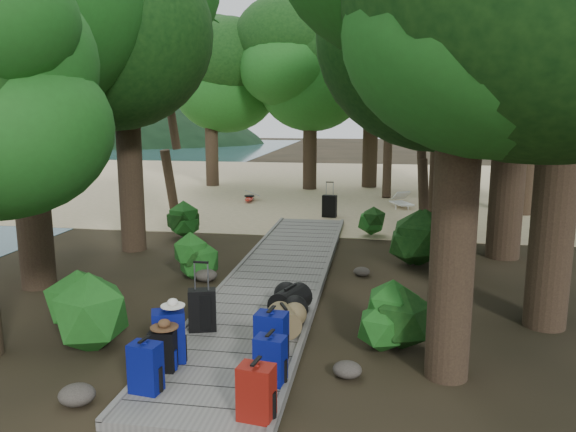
% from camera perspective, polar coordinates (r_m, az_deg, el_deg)
% --- Properties ---
extents(ground, '(120.00, 120.00, 0.00)m').
position_cam_1_polar(ground, '(11.06, -1.87, -7.88)').
color(ground, '#332819').
rests_on(ground, ground).
extents(sand_beach, '(40.00, 22.00, 0.02)m').
position_cam_1_polar(sand_beach, '(26.60, 4.76, 3.11)').
color(sand_beach, '#CEB48B').
rests_on(sand_beach, ground).
extents(distant_hill, '(32.00, 16.00, 12.00)m').
position_cam_1_polar(distant_hill, '(71.95, -26.74, 6.80)').
color(distant_hill, black).
rests_on(distant_hill, ground).
extents(boardwalk, '(2.00, 12.00, 0.12)m').
position_cam_1_polar(boardwalk, '(11.98, -0.95, -6.10)').
color(boardwalk, slate).
rests_on(boardwalk, ground).
extents(backpack_left_a, '(0.40, 0.31, 0.70)m').
position_cam_1_polar(backpack_left_a, '(7.30, -14.27, -14.45)').
color(backpack_left_a, '#0C0B6F').
rests_on(backpack_left_a, boardwalk).
extents(backpack_left_b, '(0.35, 0.26, 0.62)m').
position_cam_1_polar(backpack_left_b, '(7.80, -12.60, -12.98)').
color(backpack_left_b, black).
rests_on(backpack_left_b, boardwalk).
extents(backpack_left_c, '(0.52, 0.45, 0.81)m').
position_cam_1_polar(backpack_left_c, '(8.00, -12.03, -11.60)').
color(backpack_left_c, '#0C0B6F').
rests_on(backpack_left_c, boardwalk).
extents(backpack_left_d, '(0.37, 0.30, 0.48)m').
position_cam_1_polar(backpack_left_d, '(9.37, -8.73, -9.15)').
color(backpack_left_d, '#0C0B6F').
rests_on(backpack_left_d, boardwalk).
extents(backpack_right_a, '(0.43, 0.34, 0.70)m').
position_cam_1_polar(backpack_right_a, '(6.54, -3.23, -17.18)').
color(backpack_right_a, maroon).
rests_on(backpack_right_a, boardwalk).
extents(backpack_right_b, '(0.42, 0.33, 0.68)m').
position_cam_1_polar(backpack_right_b, '(7.29, -1.81, -14.17)').
color(backpack_right_b, '#0C0B6F').
rests_on(backpack_right_b, boardwalk).
extents(backpack_right_c, '(0.46, 0.36, 0.73)m').
position_cam_1_polar(backpack_right_c, '(7.94, -1.70, -11.82)').
color(backpack_right_c, '#0C0B6F').
rests_on(backpack_right_c, boardwalk).
extents(backpack_right_d, '(0.33, 0.24, 0.48)m').
position_cam_1_polar(backpack_right_d, '(8.12, -1.38, -12.26)').
color(backpack_right_d, '#44431D').
rests_on(backpack_right_d, boardwalk).
extents(duffel_right_khaki, '(0.63, 0.73, 0.41)m').
position_cam_1_polar(duffel_right_khaki, '(8.84, -0.43, -10.54)').
color(duffel_right_khaki, brown).
rests_on(duffel_right_khaki, boardwalk).
extents(duffel_right_black, '(0.69, 0.86, 0.47)m').
position_cam_1_polar(duffel_right_black, '(9.57, 0.24, -8.65)').
color(duffel_right_black, black).
rests_on(duffel_right_black, boardwalk).
extents(suitcase_on_boardwalk, '(0.48, 0.35, 0.66)m').
position_cam_1_polar(suitcase_on_boardwalk, '(8.99, -8.70, -9.42)').
color(suitcase_on_boardwalk, black).
rests_on(suitcase_on_boardwalk, boardwalk).
extents(lone_suitcase_on_sand, '(0.49, 0.32, 0.73)m').
position_cam_1_polar(lone_suitcase_on_sand, '(18.64, 4.24, 1.00)').
color(lone_suitcase_on_sand, black).
rests_on(lone_suitcase_on_sand, sand_beach).
extents(hat_brown, '(0.37, 0.37, 0.11)m').
position_cam_1_polar(hat_brown, '(7.62, -12.47, -10.61)').
color(hat_brown, '#51351E').
rests_on(hat_brown, backpack_left_b).
extents(hat_white, '(0.33, 0.33, 0.11)m').
position_cam_1_polar(hat_white, '(7.80, -11.63, -8.57)').
color(hat_white, silver).
rests_on(hat_white, backpack_left_c).
extents(kayak, '(0.97, 2.91, 0.29)m').
position_cam_1_polar(kayak, '(21.98, -3.95, 1.91)').
color(kayak, '#B41A0F').
rests_on(kayak, sand_beach).
extents(sun_lounger, '(1.11, 1.71, 0.53)m').
position_cam_1_polar(sun_lounger, '(20.83, 11.48, 1.56)').
color(sun_lounger, silver).
rests_on(sun_lounger, sand_beach).
extents(tree_right_a, '(4.94, 4.94, 8.23)m').
position_cam_1_polar(tree_right_a, '(7.37, 17.39, 14.79)').
color(tree_right_a, black).
rests_on(tree_right_a, ground).
extents(tree_right_b, '(5.40, 5.40, 9.64)m').
position_cam_1_polar(tree_right_b, '(9.87, 26.80, 17.15)').
color(tree_right_b, black).
rests_on(tree_right_b, ground).
extents(tree_right_c, '(5.48, 5.48, 9.49)m').
position_cam_1_polar(tree_right_c, '(12.37, 17.57, 15.90)').
color(tree_right_c, black).
rests_on(tree_right_c, ground).
extents(tree_right_d, '(6.19, 6.19, 11.35)m').
position_cam_1_polar(tree_right_d, '(14.39, 22.48, 18.53)').
color(tree_right_d, black).
rests_on(tree_right_d, ground).
extents(tree_right_e, '(4.42, 4.42, 7.95)m').
position_cam_1_polar(tree_right_e, '(16.75, 15.49, 11.88)').
color(tree_right_e, black).
rests_on(tree_right_e, ground).
extents(tree_right_f, '(5.13, 5.13, 9.16)m').
position_cam_1_polar(tree_right_f, '(20.54, 23.62, 12.80)').
color(tree_right_f, black).
rests_on(tree_right_f, ground).
extents(tree_left_b, '(5.34, 5.34, 9.62)m').
position_cam_1_polar(tree_left_b, '(12.11, -25.70, 15.77)').
color(tree_left_b, black).
rests_on(tree_left_b, ground).
extents(tree_left_c, '(5.05, 5.05, 8.79)m').
position_cam_1_polar(tree_left_c, '(14.53, -16.21, 13.73)').
color(tree_left_c, black).
rests_on(tree_left_c, ground).
extents(tree_back_a, '(5.10, 5.10, 8.83)m').
position_cam_1_polar(tree_back_a, '(25.12, 2.28, 12.75)').
color(tree_back_a, black).
rests_on(tree_back_a, ground).
extents(tree_back_b, '(5.46, 5.46, 9.74)m').
position_cam_1_polar(tree_back_b, '(26.04, 8.52, 13.59)').
color(tree_back_b, black).
rests_on(tree_back_b, ground).
extents(tree_back_c, '(4.71, 4.71, 8.48)m').
position_cam_1_polar(tree_back_c, '(26.34, 16.65, 11.85)').
color(tree_back_c, black).
rests_on(tree_back_c, ground).
extents(tree_back_d, '(5.10, 5.10, 8.50)m').
position_cam_1_polar(tree_back_d, '(26.47, -7.89, 12.21)').
color(tree_back_d, black).
rests_on(tree_back_d, ground).
extents(palm_right_a, '(3.88, 3.88, 6.61)m').
position_cam_1_polar(palm_right_a, '(15.96, 14.59, 9.59)').
color(palm_right_a, '#134414').
rests_on(palm_right_a, ground).
extents(palm_right_b, '(4.76, 4.76, 9.19)m').
position_cam_1_polar(palm_right_b, '(21.79, 17.05, 13.09)').
color(palm_right_b, '#134414').
rests_on(palm_right_b, ground).
extents(palm_right_c, '(4.87, 4.87, 7.75)m').
position_cam_1_polar(palm_right_c, '(23.06, 10.95, 11.42)').
color(palm_right_c, '#134414').
rests_on(palm_right_c, ground).
extents(palm_left_a, '(4.28, 4.28, 6.81)m').
position_cam_1_polar(palm_left_a, '(18.76, -12.49, 10.11)').
color(palm_left_a, '#134414').
rests_on(palm_left_a, ground).
extents(rock_left_a, '(0.45, 0.41, 0.25)m').
position_cam_1_polar(rock_left_a, '(7.60, -20.65, -16.63)').
color(rock_left_a, '#4C473F').
rests_on(rock_left_a, ground).
extents(rock_left_b, '(0.37, 0.33, 0.20)m').
position_cam_1_polar(rock_left_b, '(10.10, -20.65, -9.84)').
color(rock_left_b, '#4C473F').
rests_on(rock_left_b, ground).
extents(rock_left_c, '(0.48, 0.43, 0.26)m').
position_cam_1_polar(rock_left_c, '(11.90, -8.35, -5.97)').
color(rock_left_c, '#4C473F').
rests_on(rock_left_c, ground).
extents(rock_left_d, '(0.27, 0.25, 0.15)m').
position_cam_1_polar(rock_left_d, '(14.35, -8.42, -3.31)').
color(rock_left_d, '#4C473F').
rests_on(rock_left_d, ground).
extents(rock_right_a, '(0.39, 0.36, 0.22)m').
position_cam_1_polar(rock_right_a, '(7.83, 6.04, -15.26)').
color(rock_right_a, '#4C473F').
rests_on(rock_right_a, ground).
extents(rock_right_b, '(0.51, 0.46, 0.28)m').
position_cam_1_polar(rock_right_b, '(9.26, 10.69, -10.96)').
color(rock_right_b, '#4C473F').
rests_on(rock_right_b, ground).
extents(rock_right_c, '(0.35, 0.32, 0.19)m').
position_cam_1_polar(rock_right_c, '(12.27, 7.50, -5.61)').
color(rock_right_c, '#4C473F').
rests_on(rock_right_c, ground).
extents(rock_right_d, '(0.52, 0.47, 0.28)m').
position_cam_1_polar(rock_right_d, '(14.80, 12.44, -2.75)').
color(rock_right_d, '#4C473F').
rests_on(rock_right_d, ground).
extents(shrub_left_a, '(1.22, 1.22, 1.10)m').
position_cam_1_polar(shrub_left_a, '(9.16, -19.83, -8.93)').
color(shrub_left_a, '#1C5519').
rests_on(shrub_left_a, ground).
extents(shrub_left_b, '(0.99, 0.99, 0.89)m').
position_cam_1_polar(shrub_left_b, '(12.15, -9.75, -4.14)').
color(shrub_left_b, '#1C5519').
rests_on(shrub_left_b, ground).
extents(shrub_left_c, '(1.10, 1.10, 0.99)m').
position_cam_1_polar(shrub_left_c, '(15.81, -10.25, -0.50)').
color(shrub_left_c, '#1C5519').
rests_on(shrub_left_c, ground).
extents(shrub_right_a, '(1.03, 1.03, 0.93)m').
position_cam_1_polar(shrub_right_a, '(8.62, 10.38, -10.30)').
color(shrub_right_a, '#1C5519').
rests_on(shrub_right_a, ground).
extents(shrub_right_b, '(1.47, 1.47, 1.32)m').
position_cam_1_polar(shrub_right_b, '(13.11, 13.04, -2.18)').
color(shrub_right_b, '#1C5519').
rests_on(shrub_right_b, ground).
extents(shrub_right_c, '(0.91, 0.91, 0.82)m').
position_cam_1_polar(shrub_right_c, '(16.04, 8.42, -0.59)').
color(shrub_right_c, '#1C5519').
rests_on(shrub_right_c, ground).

